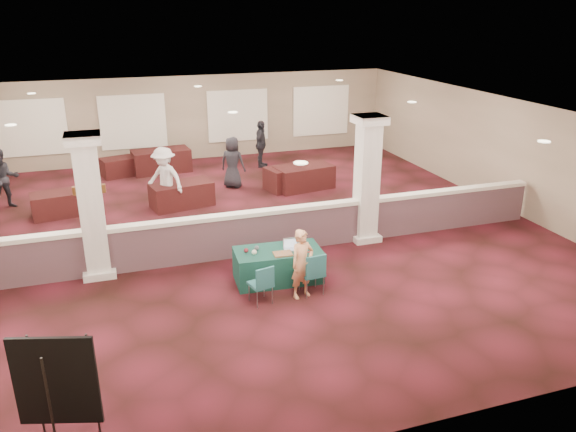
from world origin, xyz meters
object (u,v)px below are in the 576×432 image
object	(u,v)px
near_table	(278,265)
far_table_back_center	(161,161)
conf_chair_side	(262,282)
attendee_b	(165,179)
conf_chair_main	(313,270)
attendee_a	(3,179)
woman	(302,264)
far_table_front_left	(63,204)
far_table_front_right	(304,177)
far_table_back_left	(125,166)
far_table_front_center	(182,195)
far_table_back_right	(293,177)
attendee_d	(233,162)
attendee_c	(261,144)
easel_board	(56,382)

from	to	relation	value
near_table	far_table_back_center	size ratio (longest dim) A/B	0.92
conf_chair_side	attendee_b	xyz separation A→B (m)	(-1.14, 6.33, 0.44)
conf_chair_main	attendee_a	size ratio (longest dim) A/B	0.52
woman	far_table_front_left	bearing A→B (deg)	109.39
attendee_a	woman	bearing A→B (deg)	-63.29
far_table_front_right	attendee_b	bearing A→B (deg)	-172.69
conf_chair_side	far_table_back_left	distance (m)	10.63
far_table_front_left	far_table_back_center	size ratio (longest dim) A/B	0.83
conf_chair_main	conf_chair_side	distance (m)	1.11
near_table	far_table_front_left	size ratio (longest dim) A/B	1.11
far_table_front_left	far_table_back_left	world-z (taller)	far_table_front_left
far_table_front_center	far_table_back_right	world-z (taller)	far_table_back_right
attendee_b	attendee_d	bearing A→B (deg)	75.73
far_table_front_left	far_table_back_left	bearing A→B (deg)	62.23
conf_chair_main	far_table_back_center	world-z (taller)	conf_chair_main
far_table_back_center	attendee_c	size ratio (longest dim) A/B	1.16
far_table_front_center	attendee_d	world-z (taller)	attendee_d
conf_chair_side	attendee_d	bearing A→B (deg)	67.88
far_table_front_left	far_table_back_center	world-z (taller)	far_table_back_center
conf_chair_side	far_table_front_right	size ratio (longest dim) A/B	0.45
near_table	conf_chair_main	distance (m)	1.01
far_table_back_center	attendee_d	distance (m)	3.33
far_table_back_center	near_table	bearing A→B (deg)	-81.44
conf_chair_main	attendee_d	distance (m)	7.77
near_table	far_table_front_center	distance (m)	5.67
far_table_front_center	attendee_b	size ratio (longest dim) A/B	0.96
woman	attendee_a	distance (m)	10.18
woman	conf_chair_side	bearing A→B (deg)	167.24
conf_chair_side	far_table_front_left	xyz separation A→B (m)	(-4.02, 6.77, -0.16)
easel_board	far_table_back_left	size ratio (longest dim) A/B	1.14
far_table_front_center	far_table_back_center	distance (m)	3.97
woman	far_table_front_right	xyz separation A→B (m)	(2.53, 6.86, -0.36)
woman	far_table_front_center	size ratio (longest dim) A/B	0.82
conf_chair_side	far_table_back_center	world-z (taller)	conf_chair_side
far_table_back_left	far_table_back_right	distance (m)	6.14
near_table	attendee_c	distance (m)	9.27
far_table_back_right	attendee_c	world-z (taller)	attendee_c
near_table	woman	size ratio (longest dim) A/B	1.26
woman	attendee_d	xyz separation A→B (m)	(0.36, 7.76, 0.11)
woman	attendee_d	world-z (taller)	attendee_d
far_table_front_center	far_table_back_left	distance (m)	4.22
near_table	conf_chair_side	world-z (taller)	conf_chair_side
conf_chair_main	attendee_b	distance (m)	6.68
conf_chair_side	attendee_d	world-z (taller)	attendee_d
woman	far_table_back_right	world-z (taller)	woman
conf_chair_side	far_table_back_left	size ratio (longest dim) A/B	0.53
far_table_front_left	attendee_d	bearing A→B (deg)	11.31
easel_board	woman	distance (m)	5.47
far_table_back_right	far_table_back_left	bearing A→B (deg)	147.46
attendee_d	far_table_front_left	bearing A→B (deg)	46.37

